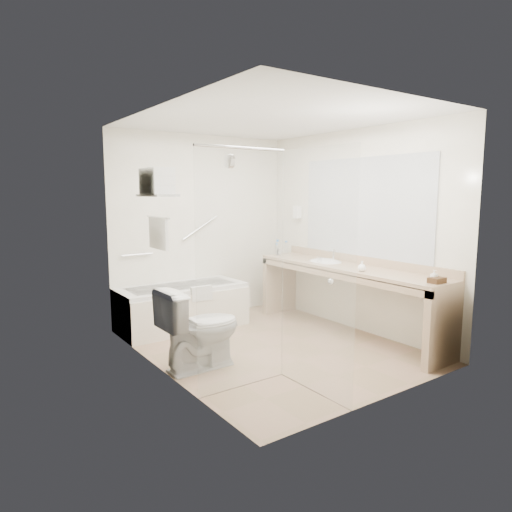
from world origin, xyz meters
TOP-DOWN VIEW (x-y plane):
  - floor at (0.00, 0.00)m, footprint 3.20×3.20m
  - ceiling at (0.00, 0.00)m, footprint 2.60×3.20m
  - wall_back at (0.00, 1.60)m, footprint 2.60×0.10m
  - wall_front at (0.00, -1.60)m, footprint 2.60×0.10m
  - wall_left at (-1.30, 0.00)m, footprint 0.10×3.20m
  - wall_right at (1.30, 0.00)m, footprint 0.10×3.20m
  - bathtub at (-0.50, 1.24)m, footprint 1.60×0.73m
  - grab_bar_short at (-0.95, 1.56)m, footprint 0.40×0.03m
  - grab_bar_long at (-0.05, 1.56)m, footprint 0.53×0.03m
  - shower_enclosure at (-0.63, -0.93)m, footprint 0.96×0.91m
  - towel_shelf at (-1.17, 0.35)m, footprint 0.24×0.55m
  - vanity_counter at (1.02, -0.15)m, footprint 0.55×2.70m
  - sink at (1.05, 0.25)m, footprint 0.40×0.52m
  - faucet at (1.20, 0.25)m, footprint 0.03×0.03m
  - mirror at (1.29, -0.15)m, footprint 0.02×2.00m
  - hairdryer_unit at (1.25, 1.05)m, footprint 0.08×0.10m
  - toilet at (-0.95, -0.10)m, footprint 0.83×0.47m
  - amenity_basket at (0.97, -1.40)m, footprint 0.17×0.12m
  - soap_bottle_a at (1.00, -1.35)m, footprint 0.06×0.12m
  - soap_bottle_b at (0.87, -0.53)m, footprint 0.10×0.13m
  - water_bottle_left at (1.09, 1.10)m, footprint 0.06×0.06m
  - water_bottle_mid at (0.93, 1.10)m, footprint 0.07×0.07m
  - water_bottle_right at (0.92, 1.10)m, footprint 0.05×0.05m
  - drinking_glass_near at (0.90, 0.19)m, footprint 0.08×0.08m
  - drinking_glass_far at (0.91, 1.02)m, footprint 0.08×0.08m

SIDE VIEW (x-z plane):
  - floor at x=0.00m, z-range 0.00..0.00m
  - bathtub at x=-0.50m, z-range -0.02..0.57m
  - toilet at x=-0.95m, z-range 0.00..0.80m
  - vanity_counter at x=1.02m, z-range 0.17..1.12m
  - sink at x=1.05m, z-range 0.75..0.89m
  - soap_bottle_a at x=1.00m, z-range 0.85..0.90m
  - amenity_basket at x=0.97m, z-range 0.85..0.90m
  - drinking_glass_near at x=0.90m, z-range 0.85..0.93m
  - soap_bottle_b at x=0.87m, z-range 0.85..0.94m
  - drinking_glass_far at x=0.91m, z-range 0.85..0.94m
  - water_bottle_right at x=0.92m, z-range 0.84..1.01m
  - faucet at x=1.20m, z-range 0.86..1.00m
  - water_bottle_left at x=1.09m, z-range 0.84..1.03m
  - water_bottle_mid at x=0.93m, z-range 0.84..1.06m
  - grab_bar_short at x=-0.95m, z-range 0.93..0.96m
  - shower_enclosure at x=-0.63m, z-range 0.01..2.12m
  - wall_back at x=0.00m, z-range 0.00..2.50m
  - wall_front at x=0.00m, z-range 0.00..2.50m
  - wall_left at x=-1.30m, z-range 0.00..2.50m
  - wall_right at x=1.30m, z-range 0.00..2.50m
  - grab_bar_long at x=-0.05m, z-range 1.09..1.41m
  - hairdryer_unit at x=1.25m, z-range 1.36..1.54m
  - mirror at x=1.29m, z-range 0.95..2.15m
  - towel_shelf at x=-1.17m, z-range 1.35..2.16m
  - ceiling at x=0.00m, z-range 2.45..2.55m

